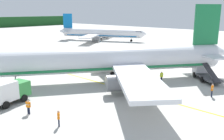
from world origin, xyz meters
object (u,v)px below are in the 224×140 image
object	(u,v)px
airliner_foreground	(111,60)
service_truck_fuel	(5,92)
crew_marshaller	(28,106)
crew_supervisor	(59,117)
cargo_container_near	(146,91)
crew_loader_right	(212,89)
airliner_mid_apron	(100,33)
crew_loader_left	(162,76)
service_truck_baggage	(203,72)

from	to	relation	value
airliner_foreground	service_truck_fuel	bearing A→B (deg)	171.09
crew_marshaller	crew_supervisor	world-z (taller)	crew_supervisor
cargo_container_near	crew_loader_right	xyz separation A→B (m)	(6.11, -6.05, 0.13)
airliner_mid_apron	crew_marshaller	xyz separation A→B (m)	(-52.41, -41.86, -1.87)
cargo_container_near	crew_loader_left	size ratio (longest dim) A/B	1.18
crew_loader_right	crew_supervisor	world-z (taller)	crew_loader_right
crew_loader_right	service_truck_fuel	bearing A→B (deg)	138.70
crew_loader_right	crew_supervisor	bearing A→B (deg)	157.45
airliner_mid_apron	service_truck_baggage	distance (m)	56.15
airliner_foreground	crew_marshaller	distance (m)	15.65
airliner_mid_apron	crew_marshaller	size ratio (longest dim) A/B	20.10
service_truck_baggage	crew_loader_right	size ratio (longest dim) A/B	3.53
airliner_mid_apron	service_truck_fuel	distance (m)	64.71
airliner_mid_apron	service_truck_baggage	size ratio (longest dim) A/B	5.20
service_truck_baggage	crew_marshaller	size ratio (longest dim) A/B	3.86
service_truck_baggage	crew_loader_right	world-z (taller)	service_truck_baggage
airliner_mid_apron	service_truck_baggage	bearing A→B (deg)	-117.31
crew_supervisor	crew_marshaller	bearing A→B (deg)	95.89
airliner_mid_apron	crew_loader_right	distance (m)	63.84
service_truck_fuel	crew_loader_right	xyz separation A→B (m)	(19.27, -16.93, -0.52)
crew_loader_left	service_truck_fuel	bearing A→B (deg)	157.47
service_truck_baggage	crew_marshaller	xyz separation A→B (m)	(-26.66, 8.01, -0.23)
crew_marshaller	crew_loader_left	world-z (taller)	crew_loader_left
airliner_mid_apron	service_truck_fuel	world-z (taller)	airliner_mid_apron
crew_loader_right	crew_loader_left	bearing A→B (deg)	80.50
airliner_mid_apron	crew_loader_right	world-z (taller)	airliner_mid_apron
crew_supervisor	airliner_foreground	bearing A→B (deg)	24.80
cargo_container_near	crew_supervisor	bearing A→B (deg)	172.72
airliner_foreground	crew_loader_left	xyz separation A→B (m)	(4.92, -6.11, -2.37)
cargo_container_near	crew_loader_right	size ratio (longest dim) A/B	1.15
airliner_foreground	crew_loader_left	bearing A→B (deg)	-51.16
cargo_container_near	crew_loader_right	distance (m)	8.60
airliner_mid_apron	cargo_container_near	size ratio (longest dim) A/B	15.96
airliner_mid_apron	service_truck_fuel	xyz separation A→B (m)	(-52.84, -37.34, -1.25)
airliner_foreground	service_truck_fuel	world-z (taller)	airliner_foreground
crew_loader_left	crew_supervisor	world-z (taller)	crew_loader_left
crew_marshaller	cargo_container_near	bearing A→B (deg)	-26.54
crew_loader_left	crew_loader_right	distance (m)	8.47
airliner_mid_apron	crew_loader_left	size ratio (longest dim) A/B	18.75
airliner_foreground	cargo_container_near	world-z (taller)	airliner_foreground
cargo_container_near	service_truck_fuel	bearing A→B (deg)	140.43
service_truck_baggage	airliner_mid_apron	bearing A→B (deg)	62.69
service_truck_fuel	cargo_container_near	distance (m)	17.09
service_truck_fuel	crew_supervisor	xyz separation A→B (m)	(0.93, -9.32, -0.59)
service_truck_baggage	cargo_container_near	world-z (taller)	service_truck_baggage
service_truck_fuel	airliner_mid_apron	bearing A→B (deg)	35.24
cargo_container_near	crew_loader_left	distance (m)	7.85
airliner_foreground	service_truck_baggage	size ratio (longest dim) A/B	5.77
crew_loader_left	crew_marshaller	bearing A→B (deg)	168.67
service_truck_fuel	crew_loader_right	size ratio (longest dim) A/B	3.46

